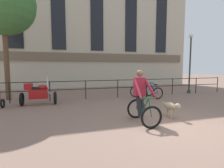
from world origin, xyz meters
TOP-DOWN VIEW (x-y plane):
  - ground_plane at (0.00, 0.00)m, footprint 60.00×60.00m
  - canal_railing at (-0.00, 5.20)m, footprint 15.05×0.05m
  - building_facade at (0.00, 10.99)m, footprint 18.00×0.72m
  - cyclist_with_bike at (-0.74, 0.70)m, footprint 0.71×1.19m
  - dog at (0.46, 0.79)m, footprint 0.30×0.91m
  - parked_motorcycle at (-4.23, 4.40)m, footprint 1.61×0.69m
  - parked_bicycle_near_lamp at (1.02, 4.54)m, footprint 0.75×1.16m
  - parked_bicycle_mid_left at (1.95, 4.54)m, footprint 0.70×1.13m
  - street_lamp at (5.20, 5.37)m, footprint 0.28×0.28m
  - tree_canalside_left at (-5.93, 6.32)m, footprint 3.26×3.26m

SIDE VIEW (x-z plane):
  - ground_plane at x=0.00m, z-range 0.00..0.00m
  - parked_bicycle_mid_left at x=1.95m, z-range -0.07..0.79m
  - parked_bicycle_near_lamp at x=1.02m, z-range -0.07..0.79m
  - dog at x=0.46m, z-range 0.11..0.69m
  - parked_motorcycle at x=-4.23m, z-range -0.11..1.24m
  - canal_railing at x=0.00m, z-range 0.18..1.23m
  - cyclist_with_bike at x=-0.74m, z-range -0.09..1.61m
  - street_lamp at x=5.20m, z-range 0.26..4.23m
  - tree_canalside_left at x=-5.93m, z-range 1.70..8.42m
  - building_facade at x=0.00m, z-range -0.03..11.75m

